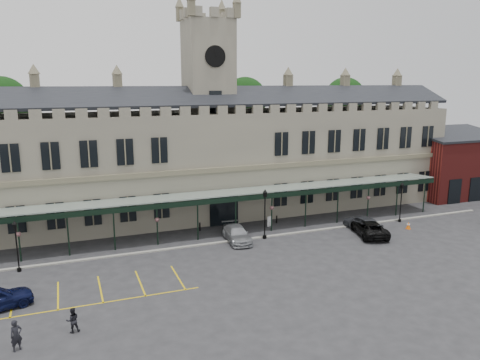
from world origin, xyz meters
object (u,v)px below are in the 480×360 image
object	(u,v)px
car_taxi	(237,234)
station_building	(210,160)
clock_tower	(209,102)
car_van	(369,228)
lamp_post_right	(401,199)
person_a	(16,336)
person_b	(73,320)
car_right_a	(363,223)
traffic_cone	(408,225)
sign_board	(270,221)
lamp_post_mid	(265,210)
lamp_post_left	(16,242)

from	to	relation	value
car_taxi	station_building	bearing A→B (deg)	90.78
clock_tower	car_van	distance (m)	22.39
lamp_post_right	car_van	world-z (taller)	lamp_post_right
person_a	person_b	bearing A→B (deg)	-9.94
car_taxi	person_b	bearing A→B (deg)	-137.82
car_taxi	car_van	world-z (taller)	car_van
lamp_post_right	car_right_a	bearing A→B (deg)	-169.10
car_taxi	car_van	distance (m)	13.59
clock_tower	person_a	world-z (taller)	clock_tower
traffic_cone	person_a	xyz separation A→B (m)	(-37.09, -10.41, 0.58)
traffic_cone	clock_tower	bearing A→B (deg)	143.14
sign_board	person_b	size ratio (longest dim) A/B	0.68
station_building	person_a	bearing A→B (deg)	-128.96
lamp_post_right	traffic_cone	distance (m)	3.45
station_building	lamp_post_mid	distance (m)	11.50
lamp_post_mid	car_right_a	distance (m)	10.97
car_taxi	car_right_a	size ratio (longest dim) A/B	1.05
station_building	traffic_cone	distance (m)	23.13
clock_tower	lamp_post_right	xyz separation A→B (m)	(18.74, -10.99, -10.43)
lamp_post_mid	person_b	distance (m)	22.10
lamp_post_right	person_b	distance (m)	36.83
clock_tower	lamp_post_right	distance (m)	24.10
lamp_post_right	person_a	bearing A→B (deg)	-161.31
lamp_post_left	car_taxi	world-z (taller)	lamp_post_left
lamp_post_mid	person_b	xyz separation A→B (m)	(-18.41, -12.03, -2.18)
station_building	person_b	bearing A→B (deg)	-125.27
person_b	lamp_post_left	bearing A→B (deg)	-78.15
lamp_post_left	lamp_post_right	world-z (taller)	lamp_post_right
station_building	car_van	bearing A→B (deg)	-47.15
lamp_post_left	person_a	world-z (taller)	lamp_post_left
clock_tower	person_a	distance (m)	32.93
lamp_post_mid	person_a	world-z (taller)	lamp_post_mid
lamp_post_mid	car_taxi	xyz separation A→B (m)	(-2.88, 0.26, -2.26)
sign_board	person_a	size ratio (longest dim) A/B	0.58
lamp_post_mid	car_taxi	size ratio (longest dim) A/B	0.99
clock_tower	lamp_post_right	size ratio (longest dim) A/B	5.48
clock_tower	lamp_post_mid	bearing A→B (deg)	-77.85
lamp_post_left	lamp_post_mid	distance (m)	22.31
station_building	car_taxi	xyz separation A→B (m)	(-0.55, -10.46, -5.73)
station_building	sign_board	distance (m)	10.34
lamp_post_right	person_a	world-z (taller)	lamp_post_right
station_building	lamp_post_left	bearing A→B (deg)	-151.03
lamp_post_left	car_van	world-z (taller)	lamp_post_left
person_b	person_a	bearing A→B (deg)	11.09
person_a	sign_board	bearing A→B (deg)	7.31
lamp_post_mid	traffic_cone	bearing A→B (deg)	-9.54
lamp_post_left	car_right_a	size ratio (longest dim) A/B	0.90
lamp_post_right	traffic_cone	xyz separation A→B (m)	(-0.85, -2.42, -2.31)
car_taxi	car_van	size ratio (longest dim) A/B	0.91
lamp_post_right	sign_board	xyz separation A→B (m)	(-14.27, 3.71, -2.14)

